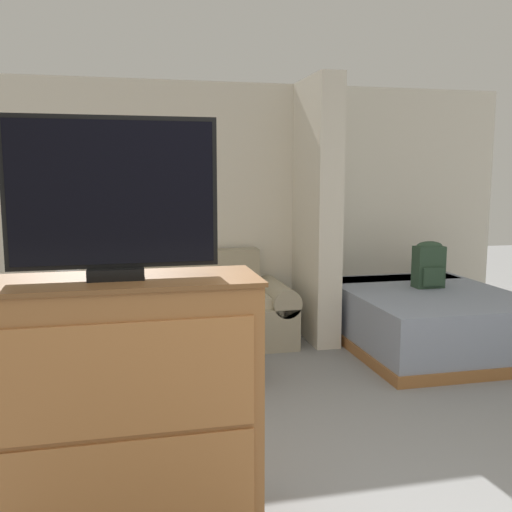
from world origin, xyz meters
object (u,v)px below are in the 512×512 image
Objects in this scene: couch at (190,313)px; tv_dresser at (121,411)px; table_lamp at (68,271)px; backpack at (429,264)px; coffee_table at (214,334)px; bed at (426,318)px; tv at (113,198)px.

tv_dresser is at bearing -102.16° from couch.
table_lamp is at bearing 99.51° from tv_dresser.
backpack is at bearing -10.63° from couch.
coffee_table is at bearing 69.67° from tv_dresser.
couch is 2.79× the size of coffee_table.
table_lamp is 0.21× the size of bed.
coffee_table is (0.08, -1.01, 0.06)m from couch.
couch is 2.40m from backpack.
table_lamp is at bearing 99.51° from tv.
tv is (0.00, 0.00, 0.96)m from tv_dresser.
backpack reaches higher than bed.
backpack reaches higher than table_lamp.
tv_dresser is 3.87m from backpack.
table_lamp reaches higher than couch.
couch reaches higher than bed.
tv_dresser reaches higher than coffee_table.
coffee_table is 1.57× the size of backpack.
backpack reaches higher than couch.
table_lamp reaches higher than coffee_table.
table_lamp is 0.32× the size of tv_dresser.
tv_dresser is (-0.72, -1.93, 0.23)m from coffee_table.
couch is 1.05× the size of bed.
backpack is at bearing 14.40° from coffee_table.
couch is 1.01m from coffee_table.
backpack is (2.95, 2.50, -0.78)m from tv.
bed is (3.34, -0.51, -0.51)m from table_lamp.
tv is at bearing -110.34° from coffee_table.
backpack is (0.09, 0.14, 0.51)m from bed.
tv is 1.94× the size of backpack.
tv is 3.93m from bed.
coffee_table is at bearing -38.05° from table_lamp.
bed is at bearing -14.54° from couch.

